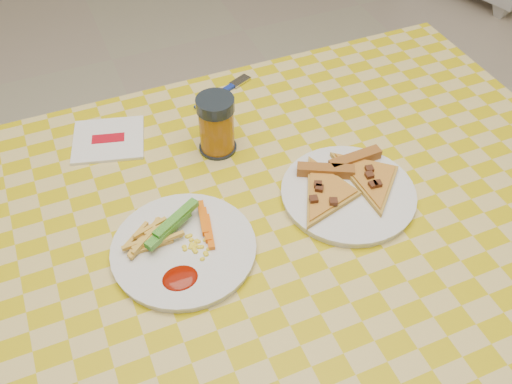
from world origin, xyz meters
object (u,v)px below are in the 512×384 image
plate_left (184,250)px  drink_glass (216,125)px  plate_right (348,194)px  table (264,243)px

plate_left → drink_glass: bearing=57.4°
plate_right → drink_glass: (-0.17, 0.21, 0.05)m
table → plate_left: 0.17m
plate_right → drink_glass: size_ratio=1.99×
plate_left → plate_right: size_ratio=0.99×
plate_left → drink_glass: size_ratio=1.97×
table → plate_right: (0.16, -0.01, 0.08)m
table → drink_glass: (-0.01, 0.20, 0.13)m
table → plate_right: plate_right is taller
table → drink_glass: 0.24m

